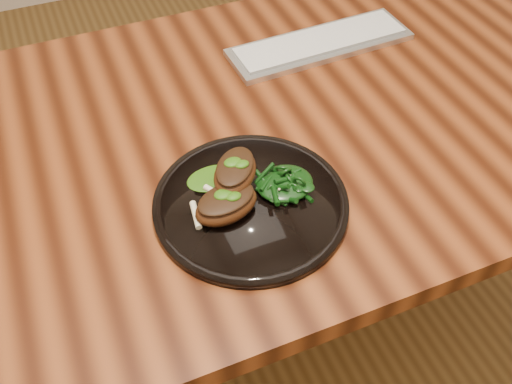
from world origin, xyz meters
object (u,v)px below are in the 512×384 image
plate (251,204)px  keyboard (320,43)px  greens_heap (285,181)px  desk (241,162)px  lamb_chop_front (226,204)px

plate → keyboard: (0.29, 0.34, -0.00)m
greens_heap → desk: bearing=92.3°
lamb_chop_front → keyboard: lamb_chop_front is taller
desk → lamb_chop_front: (-0.09, -0.19, 0.12)m
desk → greens_heap: (0.01, -0.17, 0.11)m
plate → lamb_chop_front: (-0.04, -0.01, 0.03)m
lamb_chop_front → plate: bearing=13.7°
greens_heap → lamb_chop_front: bearing=-171.1°
greens_heap → keyboard: (0.23, 0.34, -0.02)m
greens_heap → keyboard: size_ratio=0.23×
desk → lamb_chop_front: lamb_chop_front is taller
plate → keyboard: size_ratio=0.77×
greens_heap → keyboard: bearing=55.5°
plate → greens_heap: (0.06, 0.01, 0.02)m
lamb_chop_front → greens_heap: bearing=8.9°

